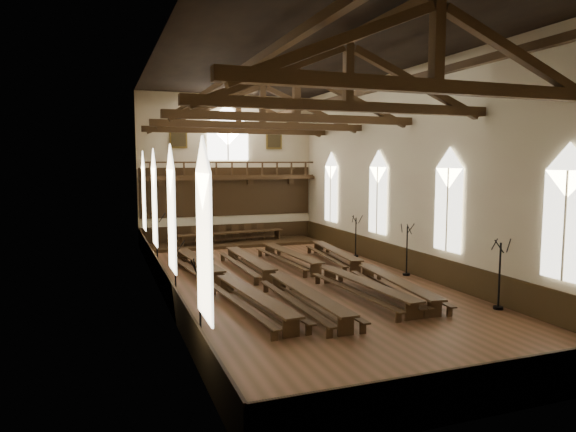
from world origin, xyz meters
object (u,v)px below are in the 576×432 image
at_px(candelabrum_left_far, 157,250).
at_px(candelabrum_right_mid, 407,260).
at_px(high_table, 231,233).
at_px(refectory_row_b, 274,276).
at_px(refectory_row_a, 221,278).
at_px(candelabrum_right_near, 499,288).
at_px(candelabrum_right_far, 356,244).
at_px(refectory_row_c, 322,269).
at_px(dais, 231,244).
at_px(refectory_row_d, 362,266).
at_px(candelabrum_left_mid, 176,282).
at_px(candelabrum_left_near, 200,318).

relative_size(candelabrum_left_far, candelabrum_right_mid, 1.13).
bearing_deg(high_table, refectory_row_b, -95.09).
bearing_deg(refectory_row_a, refectory_row_b, -10.78).
distance_m(candelabrum_right_near, candelabrum_right_mid, 6.12).
height_order(candelabrum_left_far, candelabrum_right_far, candelabrum_left_far).
bearing_deg(refectory_row_b, refectory_row_a, 169.22).
distance_m(refectory_row_c, dais, 11.41).
relative_size(refectory_row_a, candelabrum_left_far, 4.98).
height_order(refectory_row_b, refectory_row_d, refectory_row_b).
bearing_deg(dais, candelabrum_left_far, -133.65).
bearing_deg(refectory_row_d, refectory_row_a, -178.99).
xyz_separation_m(refectory_row_a, refectory_row_d, (6.88, 0.12, -0.02)).
xyz_separation_m(refectory_row_c, candelabrum_right_near, (4.20, -6.67, 0.28)).
xyz_separation_m(refectory_row_b, candelabrum_right_near, (6.81, -6.03, 0.28)).
height_order(refectory_row_d, candelabrum_right_far, candelabrum_right_far).
bearing_deg(candelabrum_right_far, candelabrum_right_near, -90.00).
bearing_deg(candelabrum_left_far, refectory_row_b, -55.82).
bearing_deg(refectory_row_d, candelabrum_right_mid, -12.10).
xyz_separation_m(refectory_row_d, candelabrum_right_near, (2.17, -6.58, 0.30)).
distance_m(candelabrum_left_mid, candelabrum_left_far, 6.80).
relative_size(refectory_row_d, candelabrum_left_near, 5.39).
distance_m(refectory_row_c, high_table, 11.40).
bearing_deg(candelabrum_right_far, candelabrum_left_far, 174.97).
bearing_deg(high_table, candelabrum_left_near, -106.78).
height_order(refectory_row_a, refectory_row_d, refectory_row_a).
bearing_deg(candelabrum_right_near, refectory_row_c, 122.23).
relative_size(refectory_row_a, refectory_row_b, 1.01).
xyz_separation_m(candelabrum_right_near, candelabrum_right_far, (0.00, 11.38, -0.07)).
distance_m(refectory_row_c, candelabrum_right_far, 6.31).
height_order(refectory_row_c, candelabrum_left_near, candelabrum_left_near).
distance_m(candelabrum_left_near, candelabrum_left_far, 12.14).
bearing_deg(refectory_row_c, candelabrum_left_near, -136.88).
bearing_deg(high_table, candelabrum_left_far, -133.65).
bearing_deg(candelabrum_left_mid, refectory_row_b, 6.35).
relative_size(refectory_row_c, candelabrum_left_far, 4.95).
bearing_deg(candelabrum_right_near, refectory_row_a, 144.48).
height_order(refectory_row_a, dais, refectory_row_a).
bearing_deg(candelabrum_right_mid, dais, 115.87).
bearing_deg(candelabrum_right_near, candelabrum_left_near, 178.92).
height_order(refectory_row_b, candelabrum_right_mid, candelabrum_right_mid).
distance_m(refectory_row_a, candelabrum_right_near, 11.13).
height_order(refectory_row_c, high_table, high_table).
xyz_separation_m(refectory_row_d, high_table, (-3.58, 11.38, 0.26)).
bearing_deg(refectory_row_b, dais, 84.91).
height_order(dais, candelabrum_left_far, candelabrum_left_far).
xyz_separation_m(refectory_row_c, candelabrum_left_mid, (-6.90, -1.11, 0.20)).
height_order(refectory_row_a, candelabrum_left_mid, candelabrum_left_mid).
height_order(candelabrum_left_far, candelabrum_right_near, candelabrum_left_far).
bearing_deg(candelabrum_left_near, dais, 73.22).
bearing_deg(refectory_row_c, refectory_row_a, -177.55).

